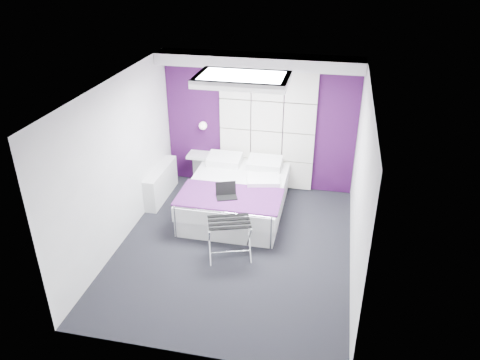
{
  "coord_description": "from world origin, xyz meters",
  "views": [
    {
      "loc": [
        1.36,
        -5.94,
        4.36
      ],
      "look_at": [
        0.02,
        0.35,
        1.03
      ],
      "focal_mm": 35.0,
      "sensor_mm": 36.0,
      "label": 1
    }
  ],
  "objects_px": {
    "radiator": "(161,183)",
    "laptop": "(227,193)",
    "nightstand": "(201,155)",
    "luggage_rack": "(229,239)",
    "wall_lamp": "(204,125)",
    "bed": "(236,196)"
  },
  "relations": [
    {
      "from": "bed",
      "to": "luggage_rack",
      "type": "distance_m",
      "value": 1.34
    },
    {
      "from": "nightstand",
      "to": "laptop",
      "type": "bearing_deg",
      "value": -58.98
    },
    {
      "from": "bed",
      "to": "nightstand",
      "type": "relative_size",
      "value": 4.17
    },
    {
      "from": "luggage_rack",
      "to": "nightstand",
      "type": "bearing_deg",
      "value": 97.25
    },
    {
      "from": "radiator",
      "to": "nightstand",
      "type": "distance_m",
      "value": 0.97
    },
    {
      "from": "wall_lamp",
      "to": "laptop",
      "type": "relative_size",
      "value": 0.45
    },
    {
      "from": "bed",
      "to": "luggage_rack",
      "type": "relative_size",
      "value": 3.29
    },
    {
      "from": "radiator",
      "to": "luggage_rack",
      "type": "height_order",
      "value": "luggage_rack"
    },
    {
      "from": "luggage_rack",
      "to": "wall_lamp",
      "type": "bearing_deg",
      "value": 95.58
    },
    {
      "from": "luggage_rack",
      "to": "radiator",
      "type": "bearing_deg",
      "value": 118.95
    },
    {
      "from": "bed",
      "to": "nightstand",
      "type": "xyz_separation_m",
      "value": [
        -0.9,
        0.91,
        0.3
      ]
    },
    {
      "from": "wall_lamp",
      "to": "laptop",
      "type": "bearing_deg",
      "value": -61.48
    },
    {
      "from": "radiator",
      "to": "laptop",
      "type": "distance_m",
      "value": 1.65
    },
    {
      "from": "wall_lamp",
      "to": "radiator",
      "type": "bearing_deg",
      "value": -130.1
    },
    {
      "from": "wall_lamp",
      "to": "laptop",
      "type": "height_order",
      "value": "wall_lamp"
    },
    {
      "from": "bed",
      "to": "laptop",
      "type": "height_order",
      "value": "laptop"
    },
    {
      "from": "nightstand",
      "to": "luggage_rack",
      "type": "relative_size",
      "value": 0.79
    },
    {
      "from": "nightstand",
      "to": "laptop",
      "type": "height_order",
      "value": "laptop"
    },
    {
      "from": "wall_lamp",
      "to": "nightstand",
      "type": "bearing_deg",
      "value": -147.08
    },
    {
      "from": "bed",
      "to": "laptop",
      "type": "relative_size",
      "value": 6.19
    },
    {
      "from": "radiator",
      "to": "wall_lamp",
      "type": "bearing_deg",
      "value": 49.9
    },
    {
      "from": "wall_lamp",
      "to": "luggage_rack",
      "type": "relative_size",
      "value": 0.24
    }
  ]
}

